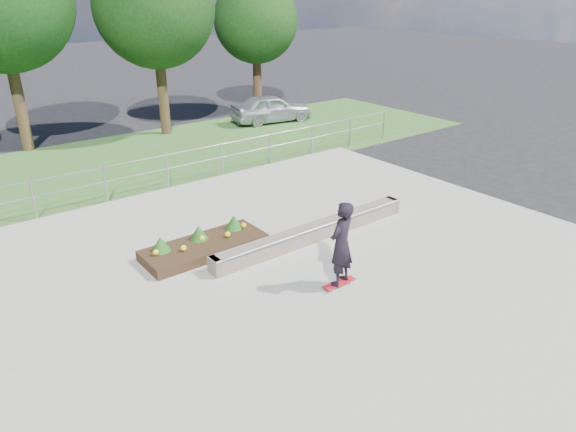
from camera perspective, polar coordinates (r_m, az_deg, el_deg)
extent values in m
plane|color=black|center=(11.26, 3.90, -7.84)|extent=(120.00, 120.00, 0.00)
cube|color=#2D5321|center=(20.09, -17.37, 5.71)|extent=(30.00, 8.00, 0.02)
cube|color=gray|center=(11.24, 3.91, -7.71)|extent=(15.00, 15.00, 0.06)
cylinder|color=gray|center=(15.72, -26.42, 1.55)|extent=(0.06, 0.06, 1.20)
cylinder|color=gray|center=(16.15, -19.60, 3.27)|extent=(0.06, 0.06, 1.20)
cylinder|color=gray|center=(16.81, -13.21, 4.83)|extent=(0.06, 0.06, 1.20)
cylinder|color=#919399|center=(17.68, -7.34, 6.21)|extent=(0.06, 0.06, 1.20)
cylinder|color=gray|center=(18.71, -2.05, 7.39)|extent=(0.06, 0.06, 1.20)
cylinder|color=gray|center=(19.90, 2.67, 8.39)|extent=(0.06, 0.06, 1.20)
cylinder|color=gray|center=(21.21, 6.86, 9.22)|extent=(0.06, 0.06, 1.20)
cylinder|color=#979A9F|center=(22.62, 10.56, 9.91)|extent=(0.06, 0.06, 1.20)
cylinder|color=gray|center=(16.65, -13.39, 6.62)|extent=(20.00, 0.04, 0.04)
cylinder|color=#919499|center=(16.78, -13.24, 5.15)|extent=(20.00, 0.04, 0.04)
cylinder|color=#362515|center=(22.84, -27.58, 10.58)|extent=(0.44, 0.44, 3.38)
cylinder|color=#312313|center=(23.51, -13.69, 12.61)|extent=(0.44, 0.44, 3.15)
sphere|color=black|center=(23.12, -14.63, 21.55)|extent=(4.90, 4.90, 4.90)
cylinder|color=#372216|center=(27.74, -3.42, 14.39)|extent=(0.44, 0.44, 2.70)
sphere|color=black|center=(27.40, -3.59, 20.90)|extent=(4.20, 4.20, 4.20)
cube|color=brown|center=(13.06, 2.97, -1.78)|extent=(6.00, 0.40, 0.40)
cylinder|color=#919599|center=(12.84, 3.57, -1.28)|extent=(6.00, 0.06, 0.06)
cube|color=brown|center=(11.59, -8.06, -5.57)|extent=(0.15, 0.42, 0.40)
cube|color=brown|center=(14.96, 11.46, 1.20)|extent=(0.15, 0.42, 0.40)
cube|color=black|center=(12.62, -9.24, -3.44)|extent=(3.00, 1.20, 0.25)
sphere|color=yellow|center=(12.16, -14.47, -3.93)|extent=(0.14, 0.14, 0.14)
sphere|color=yellow|center=(12.21, -11.53, -3.52)|extent=(0.14, 0.14, 0.14)
sphere|color=yellow|center=(12.61, -9.52, -2.44)|extent=(0.14, 0.14, 0.14)
sphere|color=yellow|center=(12.71, -6.72, -2.04)|extent=(0.14, 0.14, 0.14)
sphere|color=gold|center=(13.14, -4.95, -1.04)|extent=(0.14, 0.14, 0.14)
cone|color=#184B15|center=(12.31, -13.97, -3.00)|extent=(0.44, 0.44, 0.36)
cone|color=#194513|center=(12.68, -9.88, -1.79)|extent=(0.44, 0.44, 0.36)
cone|color=#174814|center=(13.12, -6.06, -0.65)|extent=(0.44, 0.44, 0.36)
cylinder|color=silver|center=(10.98, 5.05, -8.24)|extent=(0.05, 0.03, 0.05)
cylinder|color=white|center=(11.10, 4.42, -7.86)|extent=(0.05, 0.03, 0.05)
cylinder|color=silver|center=(11.30, 7.02, -7.36)|extent=(0.05, 0.03, 0.05)
cylinder|color=white|center=(11.40, 6.38, -6.99)|extent=(0.05, 0.03, 0.05)
cylinder|color=#AAAAB0|center=(11.03, 4.74, -7.94)|extent=(0.02, 0.18, 0.02)
cylinder|color=gray|center=(11.34, 6.70, -7.06)|extent=(0.02, 0.18, 0.02)
cube|color=#A7141F|center=(11.17, 5.74, -7.41)|extent=(0.80, 0.21, 0.02)
imported|color=black|center=(10.71, 5.94, -3.10)|extent=(0.78, 0.62, 1.86)
imported|color=#AAAFB4|center=(25.24, -1.86, 11.87)|extent=(4.10, 2.23, 1.32)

